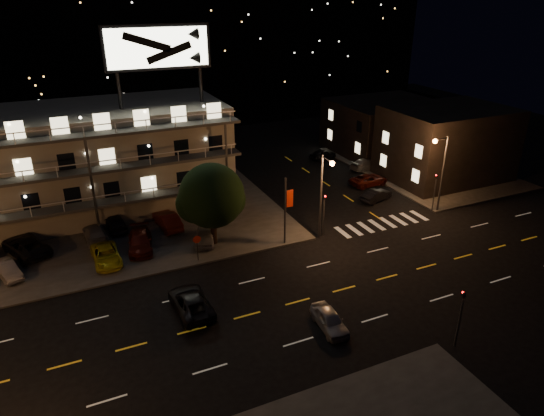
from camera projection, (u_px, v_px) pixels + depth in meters
name	position (u px, v px, depth m)	size (l,w,h in m)	color
ground	(273.00, 308.00, 34.86)	(140.00, 140.00, 0.00)	black
curb_nw	(53.00, 230.00, 46.16)	(44.00, 24.00, 0.15)	#323230
curb_ne	(419.00, 167.00, 62.75)	(16.00, 24.00, 0.15)	#323230
motel	(85.00, 160.00, 48.75)	(28.00, 13.80, 18.10)	gray
side_bldg_front	(446.00, 144.00, 57.71)	(14.06, 10.00, 8.50)	black
side_bldg_back	(384.00, 126.00, 67.98)	(14.06, 12.00, 7.00)	black
hill_backdrop	(80.00, 49.00, 85.01)	(120.00, 25.00, 24.00)	black
streetlight_nc	(323.00, 189.00, 42.62)	(0.44, 1.92, 8.00)	#2D2D30
streetlight_ne	(441.00, 166.00, 48.06)	(1.92, 0.44, 8.00)	#2D2D30
signal_nw	(324.00, 210.00, 44.25)	(0.20, 0.27, 4.60)	#2D2D30
signal_sw	(461.00, 313.00, 30.14)	(0.20, 0.27, 4.60)	#2D2D30
signal_ne	(435.00, 188.00, 49.16)	(0.27, 0.20, 4.60)	#2D2D30
banner_north	(286.00, 209.00, 42.35)	(0.83, 0.16, 6.40)	#2D2D30
stop_sign	(197.00, 244.00, 40.14)	(0.91, 0.11, 2.61)	#2D2D30
tree	(211.00, 198.00, 41.77)	(5.93, 5.71, 7.47)	black
lot_car_1	(7.00, 270.00, 38.24)	(1.29, 3.71, 1.22)	gray
lot_car_2	(106.00, 255.00, 40.25)	(2.11, 4.57, 1.27)	gold
lot_car_3	(140.00, 241.00, 42.38)	(2.00, 4.92, 1.43)	#50130B
lot_car_4	(205.00, 235.00, 43.52)	(1.70, 4.22, 1.44)	gray
lot_car_6	(26.00, 246.00, 41.54)	(2.55, 5.54, 1.54)	black
lot_car_7	(95.00, 234.00, 43.77)	(1.85, 4.55, 1.32)	gray
lot_car_8	(115.00, 222.00, 45.84)	(1.71, 4.25, 1.45)	black
lot_car_9	(167.00, 220.00, 46.14)	(1.63, 4.67, 1.54)	#50130B
side_car_0	(376.00, 195.00, 52.48)	(1.37, 3.94, 1.30)	black
side_car_1	(369.00, 180.00, 56.74)	(2.15, 4.66, 1.29)	#50130B
side_car_2	(367.00, 164.00, 61.81)	(1.97, 4.84, 1.41)	gray
side_car_3	(323.00, 154.00, 65.57)	(1.53, 3.81, 1.30)	black
road_car_east	(330.00, 320.00, 32.61)	(1.51, 3.77, 1.28)	gray
road_car_west	(191.00, 302.00, 34.34)	(2.37, 5.15, 1.43)	black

